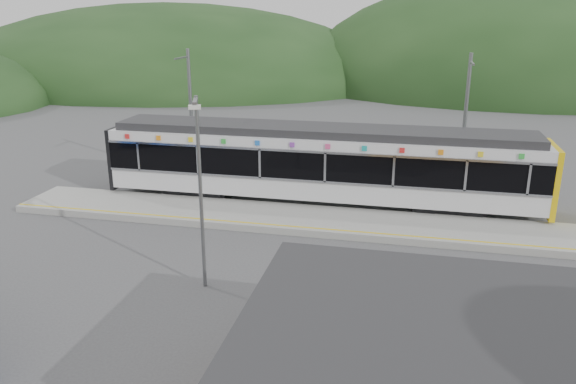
# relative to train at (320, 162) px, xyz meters

# --- Properties ---
(ground) EXTENTS (120.00, 120.00, 0.00)m
(ground) POSITION_rel_train_xyz_m (-0.42, -6.00, -2.06)
(ground) COLOR #4C4C4F
(ground) RESTS_ON ground
(hills) EXTENTS (146.00, 149.00, 26.00)m
(hills) POSITION_rel_train_xyz_m (5.77, -0.71, -2.06)
(hills) COLOR #1E3D19
(hills) RESTS_ON ground
(platform) EXTENTS (26.00, 3.20, 0.30)m
(platform) POSITION_rel_train_xyz_m (-0.42, -2.70, -1.91)
(platform) COLOR #9E9E99
(platform) RESTS_ON ground
(yellow_line) EXTENTS (26.00, 0.10, 0.01)m
(yellow_line) POSITION_rel_train_xyz_m (-0.42, -4.00, -1.76)
(yellow_line) COLOR yellow
(yellow_line) RESTS_ON platform
(train) EXTENTS (20.44, 3.01, 3.74)m
(train) POSITION_rel_train_xyz_m (0.00, 0.00, 0.00)
(train) COLOR black
(train) RESTS_ON ground
(catenary_mast_west) EXTENTS (0.18, 1.80, 7.00)m
(catenary_mast_west) POSITION_rel_train_xyz_m (-7.42, 2.56, 1.58)
(catenary_mast_west) COLOR slate
(catenary_mast_west) RESTS_ON ground
(catenary_mast_east) EXTENTS (0.18, 1.80, 7.00)m
(catenary_mast_east) POSITION_rel_train_xyz_m (6.58, 2.56, 1.58)
(catenary_mast_east) COLOR slate
(catenary_mast_east) RESTS_ON ground
(station_shelter) EXTENTS (9.20, 6.20, 3.00)m
(station_shelter) POSITION_rel_train_xyz_m (5.58, -15.00, -0.51)
(station_shelter) COLOR olive
(station_shelter) RESTS_ON ground
(lamp_post) EXTENTS (0.46, 1.16, 6.39)m
(lamp_post) POSITION_rel_train_xyz_m (-2.33, -9.38, 1.74)
(lamp_post) COLOR slate
(lamp_post) RESTS_ON ground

